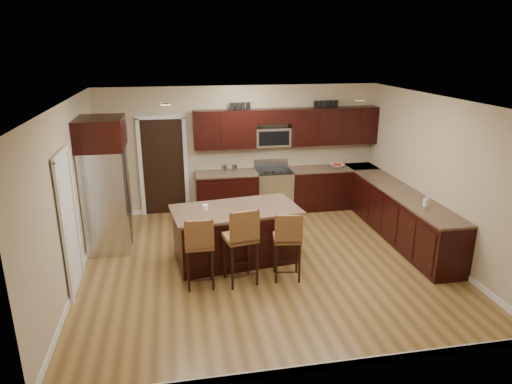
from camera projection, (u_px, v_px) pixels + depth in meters
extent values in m
plane|color=olive|center=(265.00, 262.00, 7.70)|extent=(6.00, 6.00, 0.00)
plane|color=silver|center=(267.00, 101.00, 6.87)|extent=(6.00, 6.00, 0.00)
plane|color=tan|center=(240.00, 149.00, 9.86)|extent=(6.00, 0.00, 6.00)
plane|color=tan|center=(68.00, 197.00, 6.77)|extent=(0.00, 5.50, 5.50)
plane|color=tan|center=(437.00, 177.00, 7.81)|extent=(0.00, 5.50, 5.50)
cube|color=black|center=(227.00, 194.00, 9.80)|extent=(1.30, 0.60, 0.88)
cube|color=black|center=(332.00, 188.00, 10.21)|extent=(1.94, 0.60, 0.88)
cube|color=black|center=(402.00, 218.00, 8.48)|extent=(0.60, 3.35, 0.88)
cube|color=brown|center=(226.00, 174.00, 9.66)|extent=(1.30, 0.63, 0.04)
cube|color=brown|center=(333.00, 168.00, 10.07)|extent=(1.94, 0.63, 0.04)
cube|color=brown|center=(405.00, 194.00, 8.34)|extent=(0.63, 3.35, 0.04)
cube|color=black|center=(225.00, 129.00, 9.50)|extent=(1.30, 0.33, 0.80)
cube|color=black|center=(333.00, 126.00, 9.91)|extent=(1.94, 0.33, 0.80)
cube|color=black|center=(273.00, 116.00, 9.60)|extent=(0.76, 0.33, 0.30)
cube|color=silver|center=(273.00, 191.00, 9.97)|extent=(0.76, 0.64, 0.90)
cube|color=black|center=(274.00, 171.00, 9.83)|extent=(0.76, 0.60, 0.03)
cube|color=black|center=(276.00, 195.00, 9.69)|extent=(0.65, 0.01, 0.45)
cube|color=silver|center=(271.00, 163.00, 10.05)|extent=(0.76, 0.05, 0.18)
cube|color=silver|center=(272.00, 137.00, 9.76)|extent=(0.76, 0.31, 0.40)
cube|color=black|center=(164.00, 167.00, 9.66)|extent=(0.85, 0.03, 2.06)
cube|color=white|center=(68.00, 225.00, 6.59)|extent=(0.03, 0.80, 2.04)
cube|color=black|center=(236.00, 235.00, 7.70)|extent=(2.09, 1.24, 0.88)
cube|color=brown|center=(236.00, 210.00, 7.56)|extent=(2.20, 1.35, 0.04)
cube|color=black|center=(236.00, 256.00, 7.82)|extent=(2.00, 1.15, 0.09)
cube|color=olive|center=(199.00, 244.00, 6.78)|extent=(0.43, 0.43, 0.06)
cube|color=olive|center=(199.00, 235.00, 6.53)|extent=(0.42, 0.04, 0.45)
cylinder|color=black|center=(189.00, 272.00, 6.69)|extent=(0.04, 0.04, 0.65)
cylinder|color=black|center=(213.00, 270.00, 6.75)|extent=(0.04, 0.04, 0.65)
cylinder|color=black|center=(188.00, 261.00, 7.03)|extent=(0.04, 0.04, 0.65)
cylinder|color=black|center=(211.00, 259.00, 7.09)|extent=(0.04, 0.04, 0.65)
cube|color=olive|center=(240.00, 237.00, 6.87)|extent=(0.53, 0.53, 0.07)
cube|color=olive|center=(245.00, 227.00, 6.61)|extent=(0.46, 0.13, 0.49)
cylinder|color=black|center=(229.00, 267.00, 6.77)|extent=(0.04, 0.04, 0.71)
cylinder|color=black|center=(255.00, 265.00, 6.84)|extent=(0.04, 0.04, 0.71)
cylinder|color=black|center=(226.00, 256.00, 7.14)|extent=(0.04, 0.04, 0.71)
cylinder|color=black|center=(251.00, 254.00, 7.21)|extent=(0.04, 0.04, 0.71)
cube|color=olive|center=(287.00, 238.00, 7.02)|extent=(0.47, 0.47, 0.06)
cube|color=olive|center=(289.00, 229.00, 6.77)|extent=(0.42, 0.10, 0.45)
cylinder|color=black|center=(278.00, 265.00, 6.93)|extent=(0.04, 0.04, 0.64)
cylinder|color=black|center=(301.00, 263.00, 6.99)|extent=(0.04, 0.04, 0.64)
cylinder|color=black|center=(273.00, 255.00, 7.26)|extent=(0.04, 0.04, 0.64)
cylinder|color=black|center=(295.00, 253.00, 7.32)|extent=(0.04, 0.04, 0.64)
cube|color=silver|center=(107.00, 199.00, 8.01)|extent=(0.72, 0.91, 1.83)
cube|color=black|center=(128.00, 198.00, 8.08)|extent=(0.01, 0.02, 1.74)
cylinder|color=silver|center=(129.00, 195.00, 7.98)|extent=(0.02, 0.02, 0.81)
cylinder|color=silver|center=(130.00, 192.00, 8.13)|extent=(0.02, 0.02, 0.81)
cube|color=black|center=(100.00, 133.00, 7.65)|extent=(0.78, 0.97, 0.52)
cube|color=brown|center=(245.00, 220.00, 9.54)|extent=(0.87, 0.62, 0.01)
imported|color=silver|center=(337.00, 166.00, 10.06)|extent=(0.33, 0.33, 0.07)
imported|color=#B2B2B2|center=(427.00, 201.00, 7.62)|extent=(0.09, 0.09, 0.19)
cylinder|color=silver|center=(224.00, 169.00, 9.61)|extent=(0.12, 0.12, 0.18)
cylinder|color=silver|center=(234.00, 168.00, 9.65)|extent=(0.11, 0.11, 0.17)
cylinder|color=white|center=(205.00, 208.00, 7.45)|extent=(0.10, 0.10, 0.10)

